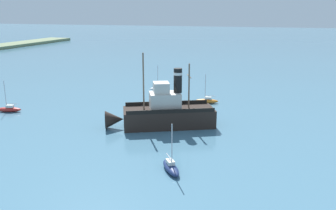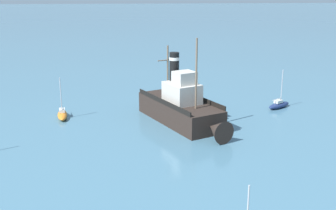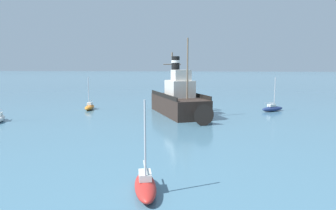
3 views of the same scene
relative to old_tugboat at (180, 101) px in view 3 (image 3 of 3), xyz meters
The scene contains 5 objects.
ground_plane 1.88m from the old_tugboat, 162.59° to the right, with size 600.00×600.00×0.00m, color #477289.
old_tugboat is the anchor object (origin of this frame).
sailboat_navy 13.93m from the old_tugboat, 159.24° to the right, with size 3.76×3.06×4.90m.
sailboat_red 24.96m from the old_tugboat, 91.17° to the left, with size 2.04×3.96×4.90m.
sailboat_orange 14.24m from the old_tugboat, 12.27° to the right, with size 1.67×3.92×4.90m.
Camera 3 is at (-3.21, 39.52, 6.55)m, focal length 32.00 mm.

